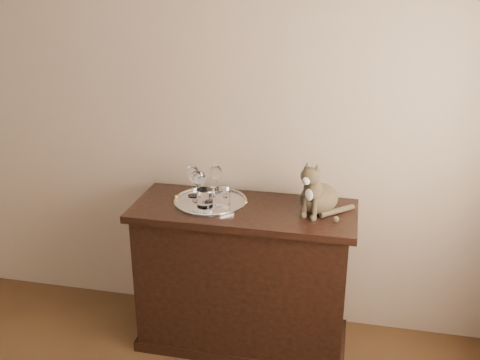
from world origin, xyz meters
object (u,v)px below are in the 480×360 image
object	(u,v)px
wine_glass_b	(216,180)
tumbler_b	(205,198)
wine_glass_d	(200,186)
wine_glass_a	(193,181)
wine_glass_c	(197,186)
tumbler_a	(222,197)
sideboard	(243,277)
tray	(211,202)
cat	(320,185)

from	to	relation	value
wine_glass_b	tumbler_b	xyz separation A→B (m)	(-0.02, -0.18, -0.04)
wine_glass_d	tumbler_b	xyz separation A→B (m)	(0.05, -0.08, -0.04)
wine_glass_a	wine_glass_c	xyz separation A→B (m)	(0.04, -0.06, -0.00)
wine_glass_d	tumbler_a	bearing A→B (deg)	-15.80
wine_glass_a	tumbler_a	world-z (taller)	wine_glass_a
sideboard	wine_glass_a	size ratio (longest dim) A/B	6.58
tray	tumbler_a	size ratio (longest dim) A/B	4.23
wine_glass_c	cat	world-z (taller)	cat
sideboard	tumbler_a	xyz separation A→B (m)	(-0.11, -0.01, 0.48)
sideboard	wine_glass_b	world-z (taller)	wine_glass_b
wine_glass_d	tumbler_a	size ratio (longest dim) A/B	1.78
wine_glass_c	tumbler_b	bearing A→B (deg)	-47.86
cat	wine_glass_d	bearing A→B (deg)	-157.09
wine_glass_a	wine_glass_b	world-z (taller)	wine_glass_a
wine_glass_b	wine_glass_c	bearing A→B (deg)	-126.88
tumbler_a	wine_glass_c	bearing A→B (deg)	168.64
cat	wine_glass_a	bearing A→B (deg)	-161.54
wine_glass_c	cat	xyz separation A→B (m)	(0.66, 0.01, 0.05)
tumbler_a	tumbler_b	size ratio (longest dim) A/B	0.97
sideboard	wine_glass_b	bearing A→B (deg)	145.96
wine_glass_d	wine_glass_c	bearing A→B (deg)	-154.69
wine_glass_c	wine_glass_b	bearing A→B (deg)	53.12
tray	cat	distance (m)	0.60
tray	sideboard	bearing A→B (deg)	-7.52
sideboard	tumbler_a	world-z (taller)	tumbler_a
sideboard	cat	bearing A→B (deg)	4.99
wine_glass_b	wine_glass_c	xyz separation A→B (m)	(-0.08, -0.11, -0.00)
tumbler_b	wine_glass_a	bearing A→B (deg)	129.04
wine_glass_a	tray	bearing A→B (deg)	-25.77
sideboard	cat	distance (m)	0.70
tray	wine_glass_d	distance (m)	0.10
wine_glass_b	tumbler_a	bearing A→B (deg)	-62.45
sideboard	tray	xyz separation A→B (m)	(-0.19, 0.03, 0.43)
wine_glass_c	wine_glass_d	bearing A→B (deg)	25.31
wine_glass_d	wine_glass_b	bearing A→B (deg)	57.27
tumbler_b	wine_glass_b	bearing A→B (deg)	84.98
tumbler_a	wine_glass_a	bearing A→B (deg)	154.57
sideboard	tray	bearing A→B (deg)	172.48
wine_glass_a	cat	bearing A→B (deg)	-3.83
cat	wine_glass_b	bearing A→B (deg)	-166.59
sideboard	tumbler_a	size ratio (longest dim) A/B	12.69
sideboard	wine_glass_b	size ratio (longest dim) A/B	6.82
wine_glass_b	wine_glass_d	bearing A→B (deg)	-122.73
tray	tumbler_a	xyz separation A→B (m)	(0.08, -0.04, 0.05)
cat	tumbler_b	bearing A→B (deg)	-149.59
wine_glass_d	tumbler_a	world-z (taller)	wine_glass_d
tray	wine_glass_c	world-z (taller)	wine_glass_c
tumbler_b	wine_glass_c	bearing A→B (deg)	132.14
sideboard	wine_glass_a	world-z (taller)	wine_glass_a
wine_glass_c	cat	bearing A→B (deg)	1.28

